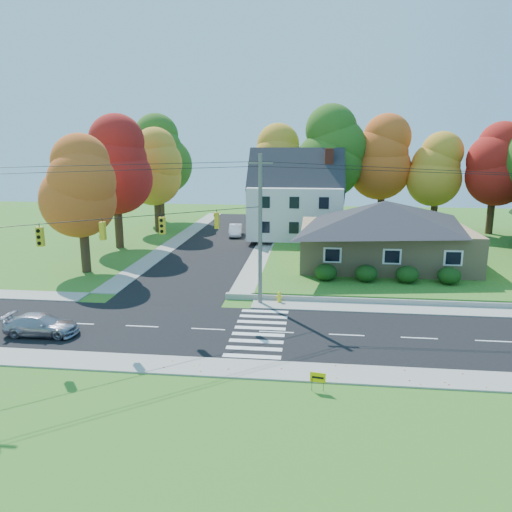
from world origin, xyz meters
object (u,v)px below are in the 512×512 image
Objects in this scene: ranch_house at (384,231)px; fire_hydrant at (279,297)px; silver_sedan at (42,325)px; white_car at (235,230)px.

fire_hydrant is at bearing -127.94° from ranch_house.
ranch_house is at bearing -50.62° from silver_sedan.
white_car is at bearing -11.82° from silver_sedan.
ranch_house is 27.88m from silver_sedan.
white_car is (-15.04, 13.85, -2.58)m from ranch_house.
silver_sedan is 32.37m from white_car.
ranch_house is at bearing -49.00° from white_car.
fire_hydrant is (-8.22, -10.54, -2.89)m from ranch_house.
silver_sedan is 5.24× the size of fire_hydrant.
fire_hydrant is at bearing -80.73° from white_car.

